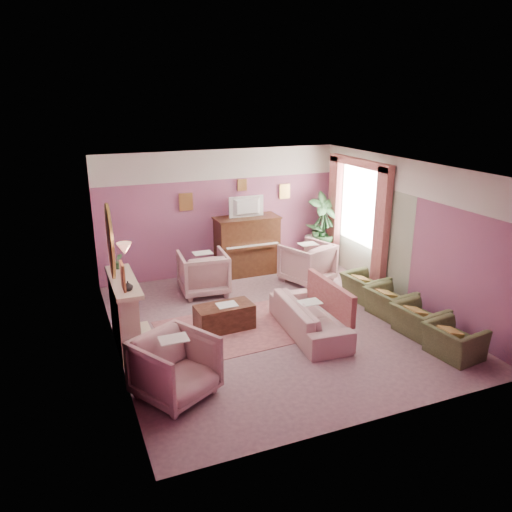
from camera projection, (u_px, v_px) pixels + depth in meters
name	position (u px, v px, depth m)	size (l,w,h in m)	color
floor	(275.00, 324.00, 8.97)	(5.50, 6.00, 0.01)	#7E5E67
ceiling	(277.00, 168.00, 8.10)	(5.50, 6.00, 0.01)	white
wall_back	(221.00, 213.00, 11.18)	(5.50, 0.02, 2.80)	#774573
wall_front	(380.00, 321.00, 5.90)	(5.50, 0.02, 2.80)	#774573
wall_left	(111.00, 271.00, 7.55)	(0.02, 6.00, 2.80)	#774573
wall_right	(407.00, 234.00, 9.52)	(0.02, 6.00, 2.80)	#774573
picture_rail_band	(220.00, 165.00, 10.83)	(5.50, 0.01, 0.65)	silver
stripe_panel	(366.00, 233.00, 10.76)	(0.01, 3.00, 2.15)	gray
fireplace_surround	(124.00, 315.00, 8.05)	(0.30, 1.40, 1.10)	beige
fireplace_inset	(131.00, 322.00, 8.13)	(0.18, 0.72, 0.68)	black
fire_ember	(135.00, 332.00, 8.21)	(0.06, 0.54, 0.10)	#E35216
mantel_shelf	(123.00, 282.00, 7.88)	(0.40, 1.55, 0.07)	beige
hearth	(139.00, 342.00, 8.29)	(0.55, 1.50, 0.02)	beige
mirror_frame	(110.00, 241.00, 7.62)	(0.04, 0.72, 1.20)	tan
mirror_glass	(112.00, 241.00, 7.63)	(0.01, 0.60, 1.06)	white
sconce_shade	(124.00, 249.00, 6.67)	(0.20, 0.20, 0.16)	#FEA47E
piano	(247.00, 246.00, 11.31)	(1.40, 0.60, 1.30)	#462616
piano_keyshelf	(253.00, 247.00, 10.98)	(1.30, 0.12, 0.06)	#462616
piano_keys	(253.00, 246.00, 10.97)	(1.20, 0.08, 0.02)	white
piano_top	(247.00, 218.00, 11.10)	(1.45, 0.65, 0.04)	#462616
television	(248.00, 205.00, 10.97)	(0.80, 0.12, 0.48)	black
print_back_left	(186.00, 202.00, 10.75)	(0.30, 0.03, 0.38)	tan
print_back_right	(285.00, 191.00, 11.58)	(0.26, 0.03, 0.34)	tan
print_back_mid	(242.00, 185.00, 11.13)	(0.22, 0.03, 0.26)	tan
print_left_wall	(123.00, 276.00, 6.41)	(0.03, 0.28, 0.36)	tan
window_blind	(360.00, 203.00, 10.77)	(0.03, 1.40, 1.80)	beige
curtain_left	(381.00, 231.00, 10.06)	(0.16, 0.34, 2.60)	#974C4D
curtain_right	(334.00, 212.00, 11.68)	(0.16, 0.34, 2.60)	#974C4D
pelmet	(360.00, 163.00, 10.48)	(0.16, 2.20, 0.16)	#974C4D
mantel_plant	(118.00, 261.00, 8.32)	(0.16, 0.16, 0.28)	#2F5E34
mantel_vase	(128.00, 286.00, 7.41)	(0.16, 0.16, 0.16)	silver
area_rug	(234.00, 330.00, 8.75)	(2.50, 1.80, 0.01)	#955458
coffee_table	(224.00, 317.00, 8.73)	(1.00, 0.50, 0.45)	#3C1F15
table_paper	(227.00, 305.00, 8.67)	(0.35, 0.28, 0.01)	silver
sofa	(309.00, 311.00, 8.55)	(0.66, 1.97, 0.80)	#B88E8E
sofa_throw	(330.00, 297.00, 8.63)	(0.10, 1.50, 0.55)	#974C4D
floral_armchair_left	(203.00, 271.00, 10.23)	(0.94, 0.94, 0.98)	#B88E8E
floral_armchair_right	(307.00, 261.00, 10.83)	(0.94, 0.94, 0.98)	#B88E8E
floral_armchair_front	(175.00, 364.00, 6.71)	(0.94, 0.94, 0.98)	#B88E8E
olive_chair_a	(454.00, 336.00, 7.78)	(0.57, 0.81, 0.70)	#4B5431
olive_chair_b	(419.00, 315.00, 8.50)	(0.57, 0.81, 0.70)	#4B5431
olive_chair_c	(390.00, 298.00, 9.23)	(0.57, 0.81, 0.70)	#4B5431
olive_chair_d	(365.00, 283.00, 9.95)	(0.57, 0.81, 0.70)	#4B5431
side_table	(315.00, 250.00, 11.99)	(0.52, 0.52, 0.70)	white
side_plant_big	(316.00, 230.00, 11.83)	(0.30, 0.30, 0.34)	#2F5E34
side_plant_small	(323.00, 231.00, 11.79)	(0.16, 0.16, 0.28)	#2F5E34
palm_pot	(322.00, 259.00, 11.95)	(0.34, 0.34, 0.34)	#AA5D4B
palm_plant	(323.00, 223.00, 11.68)	(0.76, 0.76, 1.44)	#2F5E34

